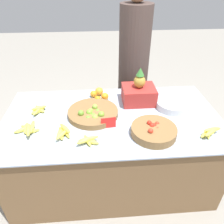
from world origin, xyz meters
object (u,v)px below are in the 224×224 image
tomato_basket (154,131)px  vendor_person (133,70)px  lime_bowl (93,113)px  produce_crate (139,93)px  price_sign (108,123)px  metal_bowl (173,105)px

tomato_basket → vendor_person: (0.02, 1.13, 0.02)m
lime_bowl → tomato_basket: tomato_basket is taller
produce_crate → vendor_person: 0.63m
produce_crate → vendor_person: vendor_person is taller
produce_crate → vendor_person: (0.05, 0.63, -0.04)m
price_sign → vendor_person: vendor_person is taller
metal_bowl → price_sign: size_ratio=2.52×
price_sign → produce_crate: 0.50m
metal_bowl → vendor_person: (-0.25, 0.76, 0.02)m
metal_bowl → produce_crate: size_ratio=0.87×
price_sign → lime_bowl: bearing=117.6°
lime_bowl → metal_bowl: 0.74m
lime_bowl → produce_crate: bearing=24.9°
tomato_basket → produce_crate: bearing=93.6°
tomato_basket → metal_bowl: (0.27, 0.37, -0.00)m
lime_bowl → metal_bowl: bearing=5.8°
metal_bowl → vendor_person: vendor_person is taller
tomato_basket → vendor_person: vendor_person is taller
tomato_basket → price_sign: bearing=162.1°
lime_bowl → tomato_basket: 0.55m
lime_bowl → vendor_person: (0.48, 0.83, 0.03)m
produce_crate → price_sign: bearing=-129.0°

